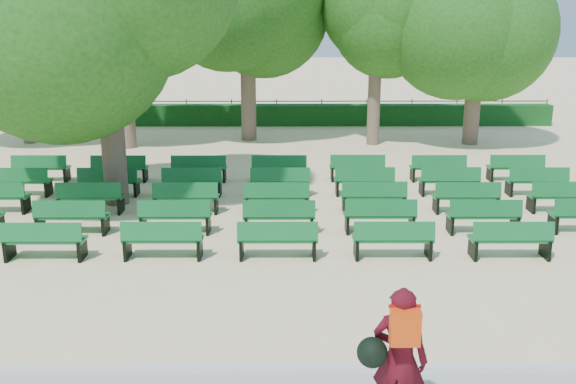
# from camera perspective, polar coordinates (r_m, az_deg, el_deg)

# --- Properties ---
(ground) EXTENTS (120.00, 120.00, 0.00)m
(ground) POSITION_cam_1_polar(r_m,az_deg,el_deg) (14.83, -5.61, -3.07)
(ground) COLOR beige
(curb) EXTENTS (30.00, 0.12, 0.10)m
(curb) POSITION_cam_1_polar(r_m,az_deg,el_deg) (9.15, -9.31, -15.33)
(curb) COLOR silver
(curb) RESTS_ON ground
(hedge) EXTENTS (26.00, 0.70, 0.90)m
(hedge) POSITION_cam_1_polar(r_m,az_deg,el_deg) (28.35, -3.05, 6.86)
(hedge) COLOR #134B19
(hedge) RESTS_ON ground
(fence) EXTENTS (26.00, 0.10, 1.02)m
(fence) POSITION_cam_1_polar(r_m,az_deg,el_deg) (28.82, -3.00, 6.09)
(fence) COLOR black
(fence) RESTS_ON ground
(tree_line) EXTENTS (21.80, 6.80, 7.04)m
(tree_line) POSITION_cam_1_polar(r_m,az_deg,el_deg) (24.49, -3.49, 4.41)
(tree_line) COLOR #245E19
(tree_line) RESTS_ON ground
(bench_array) EXTENTS (1.62, 0.60, 1.00)m
(bench_array) POSITION_cam_1_polar(r_m,az_deg,el_deg) (15.80, -0.83, -1.50)
(bench_array) COLOR #11642B
(bench_array) RESTS_ON ground
(tree_among) EXTENTS (5.63, 5.63, 7.57)m
(tree_among) POSITION_cam_1_polar(r_m,az_deg,el_deg) (16.50, -16.15, 15.98)
(tree_among) COLOR brown
(tree_among) RESTS_ON ground
(person) EXTENTS (0.88, 0.63, 1.75)m
(person) POSITION_cam_1_polar(r_m,az_deg,el_deg) (7.59, 9.74, -14.28)
(person) COLOR #440913
(person) RESTS_ON ground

